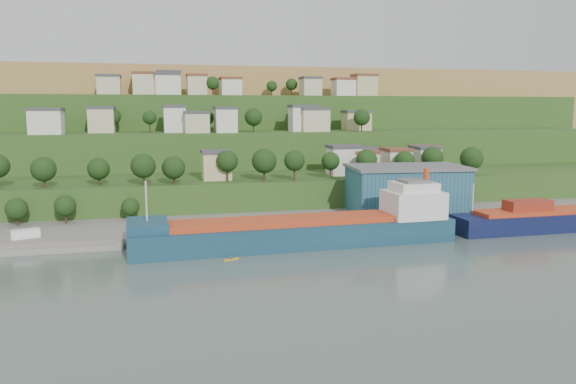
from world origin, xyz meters
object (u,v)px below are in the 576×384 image
object	(u,v)px
kayak_orange	(229,254)
warehouse	(407,189)
caravan	(25,236)
cargo_ship_near	(307,232)
cargo_ship_far	(567,219)

from	to	relation	value
kayak_orange	warehouse	bearing A→B (deg)	42.16
caravan	cargo_ship_near	bearing A→B (deg)	-31.87
caravan	kayak_orange	bearing A→B (deg)	-42.57
cargo_ship_near	warehouse	size ratio (longest dim) A/B	2.21
cargo_ship_near	kayak_orange	xyz separation A→B (m)	(-17.96, -4.83, -2.69)
cargo_ship_far	caravan	bearing A→B (deg)	174.40
cargo_ship_near	cargo_ship_far	size ratio (longest dim) A/B	1.26
cargo_ship_near	kayak_orange	world-z (taller)	cargo_ship_near
warehouse	cargo_ship_near	bearing A→B (deg)	-141.92
warehouse	caravan	world-z (taller)	warehouse
warehouse	caravan	xyz separation A→B (m)	(-94.41, -8.58, -5.88)
warehouse	caravan	distance (m)	94.99
cargo_ship_near	cargo_ship_far	distance (m)	68.55
cargo_ship_near	cargo_ship_far	xyz separation A→B (m)	(68.53, 1.28, -0.50)
warehouse	kayak_orange	distance (m)	59.02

